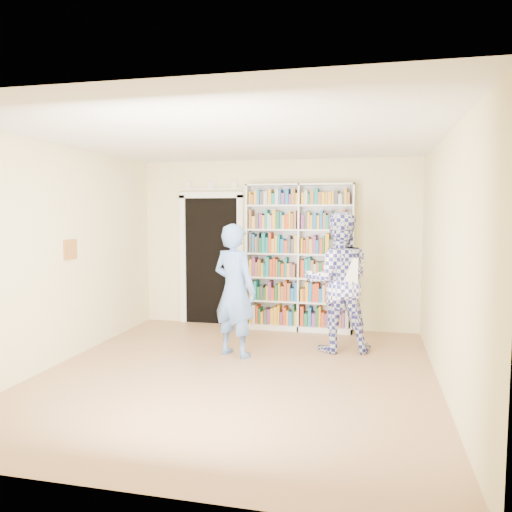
{
  "coord_description": "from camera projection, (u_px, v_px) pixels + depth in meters",
  "views": [
    {
      "loc": [
        1.49,
        -5.42,
        1.89
      ],
      "look_at": [
        0.03,
        0.9,
        1.3
      ],
      "focal_mm": 35.0,
      "sensor_mm": 36.0,
      "label": 1
    }
  ],
  "objects": [
    {
      "name": "wall_right",
      "position": [
        446.0,
        263.0,
        5.13
      ],
      "size": [
        0.0,
        5.0,
        5.0
      ],
      "primitive_type": "plane",
      "rotation": [
        1.57,
        0.0,
        -1.57
      ],
      "color": "#F5E4A9",
      "rests_on": "floor"
    },
    {
      "name": "paper_sheet",
      "position": [
        349.0,
        271.0,
        6.41
      ],
      "size": [
        0.23,
        0.07,
        0.33
      ],
      "primitive_type": "cube",
      "rotation": [
        0.0,
        0.0,
        0.27
      ],
      "color": "white",
      "rests_on": "man_plaid"
    },
    {
      "name": "man_blue",
      "position": [
        235.0,
        290.0,
        6.46
      ],
      "size": [
        0.74,
        0.62,
        1.73
      ],
      "primitive_type": "imported",
      "rotation": [
        0.0,
        0.0,
        2.75
      ],
      "color": "#5377B8",
      "rests_on": "floor"
    },
    {
      "name": "wall_back",
      "position": [
        277.0,
        244.0,
        8.06
      ],
      "size": [
        4.5,
        0.0,
        4.5
      ],
      "primitive_type": "plane",
      "rotation": [
        1.57,
        0.0,
        0.0
      ],
      "color": "#F5E4A9",
      "rests_on": "floor"
    },
    {
      "name": "doorway",
      "position": [
        211.0,
        254.0,
        8.31
      ],
      "size": [
        1.1,
        0.08,
        2.43
      ],
      "color": "black",
      "rests_on": "floor"
    },
    {
      "name": "wall_art",
      "position": [
        71.0,
        249.0,
        6.33
      ],
      "size": [
        0.03,
        0.25,
        0.25
      ],
      "primitive_type": "cube",
      "color": "brown",
      "rests_on": "wall_left"
    },
    {
      "name": "man_plaid",
      "position": [
        338.0,
        282.0,
        6.69
      ],
      "size": [
        1.02,
        0.86,
        1.88
      ],
      "primitive_type": "imported",
      "rotation": [
        0.0,
        0.0,
        3.32
      ],
      "color": "navy",
      "rests_on": "floor"
    },
    {
      "name": "floor",
      "position": [
        236.0,
        375.0,
        5.76
      ],
      "size": [
        5.0,
        5.0,
        0.0
      ],
      "primitive_type": "plane",
      "color": "#A97A52",
      "rests_on": "ground"
    },
    {
      "name": "bookshelf",
      "position": [
        299.0,
        257.0,
        7.84
      ],
      "size": [
        1.68,
        0.31,
        2.31
      ],
      "rotation": [
        0.0,
        0.0,
        -0.32
      ],
      "color": "white",
      "rests_on": "floor"
    },
    {
      "name": "ceiling",
      "position": [
        235.0,
        137.0,
        5.52
      ],
      "size": [
        5.0,
        5.0,
        0.0
      ],
      "primitive_type": "plane",
      "rotation": [
        3.14,
        0.0,
        0.0
      ],
      "color": "white",
      "rests_on": "wall_back"
    },
    {
      "name": "wall_left",
      "position": [
        60.0,
        255.0,
        6.14
      ],
      "size": [
        0.0,
        5.0,
        5.0
      ],
      "primitive_type": "plane",
      "rotation": [
        1.57,
        0.0,
        1.57
      ],
      "color": "#F5E4A9",
      "rests_on": "floor"
    }
  ]
}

